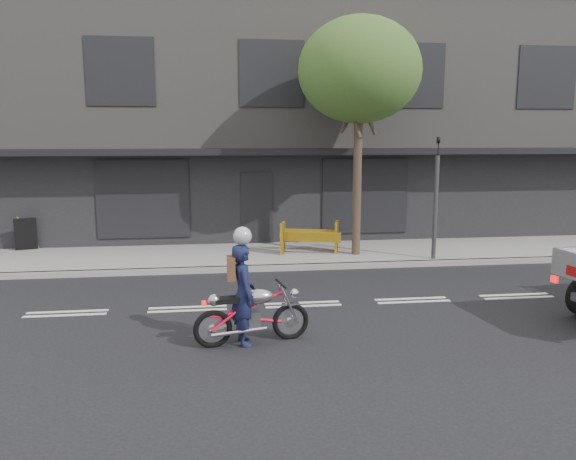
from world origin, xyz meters
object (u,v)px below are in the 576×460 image
at_px(traffic_light_pole, 436,205).
at_px(sandwich_board, 26,234).
at_px(construction_barrier, 311,238).
at_px(motorcycle, 252,313).
at_px(street_tree, 359,71).
at_px(rider, 243,294).

distance_m(traffic_light_pole, sandwich_board, 11.96).
xyz_separation_m(construction_barrier, sandwich_board, (-8.33, 1.68, 0.01)).
relative_size(traffic_light_pole, construction_barrier, 2.06).
height_order(traffic_light_pole, motorcycle, traffic_light_pole).
xyz_separation_m(street_tree, sandwich_board, (-9.61, 1.80, -4.64)).
bearing_deg(construction_barrier, sandwich_board, 168.61).
height_order(traffic_light_pole, construction_barrier, traffic_light_pole).
xyz_separation_m(motorcycle, sandwich_board, (-6.22, 8.08, 0.10)).
height_order(construction_barrier, sandwich_board, sandwich_board).
distance_m(street_tree, construction_barrier, 4.83).
bearing_deg(motorcycle, rider, 170.36).
distance_m(motorcycle, sandwich_board, 10.19).
bearing_deg(sandwich_board, motorcycle, -70.27).
relative_size(rider, sandwich_board, 1.77).
height_order(motorcycle, sandwich_board, sandwich_board).
height_order(traffic_light_pole, rider, traffic_light_pole).
xyz_separation_m(motorcycle, construction_barrier, (2.11, 6.40, 0.09)).
bearing_deg(rider, motorcycle, -99.64).
relative_size(street_tree, traffic_light_pole, 1.93).
height_order(street_tree, construction_barrier, street_tree).
relative_size(street_tree, rider, 3.89).
distance_m(rider, construction_barrier, 6.79).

